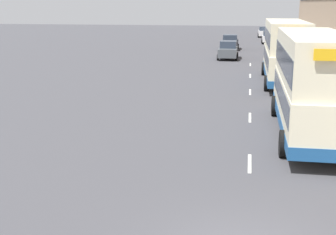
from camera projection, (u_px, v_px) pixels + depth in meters
pavement at (317, 60)px, 46.11m from camera, size 5.00×93.00×0.14m
lane_mark_1 at (250, 163)px, 16.43m from camera, size 0.12×2.00×0.01m
lane_mark_2 at (250, 117)px, 23.02m from camera, size 0.12×2.00×0.01m
lane_mark_3 at (250, 92)px, 29.62m from camera, size 0.12×2.00×0.01m
lane_mark_4 at (250, 76)px, 36.21m from camera, size 0.12×2.00×0.01m
lane_mark_5 at (250, 65)px, 42.80m from camera, size 0.12×2.00×0.01m
double_decker_bus_near at (312, 82)px, 19.41m from camera, size 2.85×10.13×4.30m
double_decker_bus_ahead at (285, 50)px, 32.43m from camera, size 2.85×10.70×4.30m
car_0 at (228, 50)px, 46.96m from camera, size 2.00×4.27×1.79m
car_1 at (264, 32)px, 76.92m from camera, size 1.93×4.07×1.72m
car_2 at (269, 37)px, 64.92m from camera, size 1.97×3.81×1.72m
car_3 at (230, 42)px, 56.63m from camera, size 2.08×4.56×1.77m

